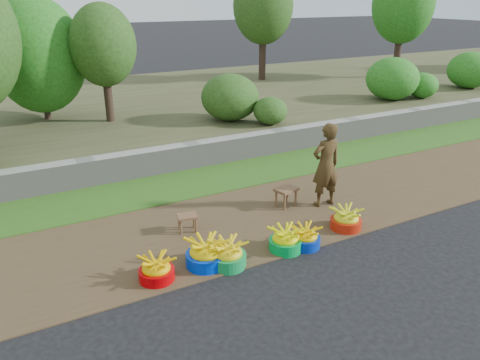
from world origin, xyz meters
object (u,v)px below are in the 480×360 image
stool_right (286,192)px  vendor_woman (326,165)px  basin_e (305,237)px  basin_f (346,220)px  basin_d (285,240)px  stool_left (187,218)px  basin_c (228,255)px  basin_a (156,270)px  basin_b (206,254)px

stool_right → vendor_woman: bearing=-24.0°
stool_right → basin_e: bearing=-111.8°
basin_e → stool_right: bearing=68.2°
basin_f → vendor_woman: (0.24, 0.89, 0.60)m
stool_right → basin_d: bearing=-123.8°
stool_right → stool_left: bearing=-178.3°
basin_c → stool_left: 1.19m
basin_f → stool_left: (-2.27, 1.11, 0.07)m
basin_a → basin_c: basin_c is taller
stool_right → basin_b: bearing=-151.7°
stool_left → vendor_woman: 2.58m
basin_a → basin_e: size_ratio=1.05×
basin_b → basin_c: bearing=-27.0°
basin_f → stool_right: bearing=107.9°
basin_c → stool_left: basin_c is taller
stool_left → stool_right: (1.89, 0.06, 0.05)m
basin_e → basin_f: bearing=9.5°
basin_d → vendor_woman: (1.46, 0.99, 0.60)m
basin_e → stool_left: size_ratio=1.27×
basin_b → vendor_woman: 2.86m
basin_a → vendor_woman: (3.39, 0.84, 0.61)m
basin_a → stool_left: 1.38m
basin_d → stool_right: (0.85, 1.26, 0.12)m
basin_e → basin_f: basin_f is taller
basin_f → stool_left: 2.53m
basin_b → basin_e: size_ratio=1.24×
basin_d → basin_b: bearing=172.5°
basin_a → basin_e: (2.24, -0.19, -0.01)m
basin_b → stool_right: bearing=28.3°
basin_a → basin_b: bearing=1.3°
basin_e → stool_left: bearing=137.4°
stool_left → basin_f: bearing=-26.0°
basin_c → basin_f: (2.16, 0.08, -0.01)m
stool_left → basin_e: bearing=-42.6°
stool_left → stool_right: bearing=1.7°
basin_f → stool_right: 1.23m
basin_a → stool_right: stool_right is taller
basin_d → stool_right: basin_d is taller
basin_b → basin_d: 1.22m
basin_b → vendor_woman: vendor_woman is taller
basin_c → basin_e: bearing=-3.4°
basin_e → basin_f: size_ratio=0.90×
basin_a → stool_right: bearing=22.0°
basin_c → basin_d: bearing=-1.3°
vendor_woman → basin_c: bearing=24.7°
basin_e → stool_right: stool_right is taller
basin_f → stool_right: size_ratio=1.13×
basin_d → basin_c: bearing=178.7°
basin_a → basin_b: (0.72, 0.02, 0.03)m
basin_d → basin_e: basin_d is taller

